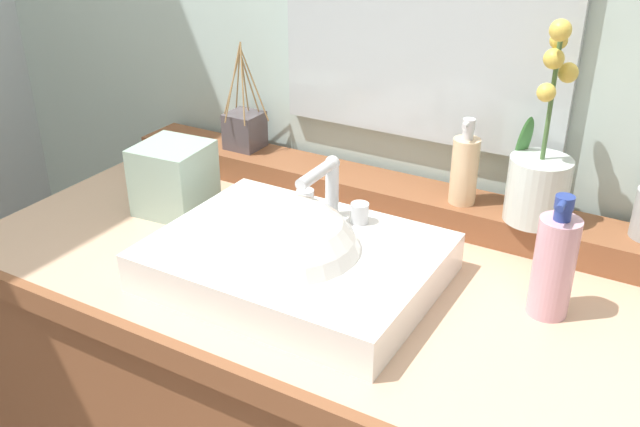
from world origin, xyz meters
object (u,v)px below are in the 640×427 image
(soap_dispenser, at_px, (465,169))
(reed_diffuser, at_px, (245,129))
(lotion_bottle, at_px, (554,265))
(sink_basin, at_px, (293,265))
(potted_plant, at_px, (539,174))
(tissue_box, at_px, (174,178))

(soap_dispenser, height_order, reed_diffuser, reed_diffuser)
(lotion_bottle, bearing_deg, reed_diffuser, 163.24)
(sink_basin, bearing_deg, lotion_bottle, 17.51)
(lotion_bottle, bearing_deg, potted_plant, 112.80)
(soap_dispenser, distance_m, reed_diffuser, 0.51)
(soap_dispenser, bearing_deg, sink_basin, -118.95)
(soap_dispenser, bearing_deg, reed_diffuser, 177.16)
(reed_diffuser, relative_size, tissue_box, 1.70)
(lotion_bottle, bearing_deg, sink_basin, -162.49)
(sink_basin, height_order, reed_diffuser, reed_diffuser)
(potted_plant, xyz_separation_m, tissue_box, (-0.66, -0.20, -0.08))
(potted_plant, distance_m, tissue_box, 0.69)
(potted_plant, relative_size, reed_diffuser, 1.52)
(soap_dispenser, xyz_separation_m, tissue_box, (-0.52, -0.20, -0.06))
(potted_plant, xyz_separation_m, lotion_bottle, (0.08, -0.19, -0.06))
(sink_basin, xyz_separation_m, potted_plant, (0.31, 0.31, 0.11))
(soap_dispenser, distance_m, lotion_bottle, 0.29)
(tissue_box, bearing_deg, reed_diffuser, 87.63)
(soap_dispenser, bearing_deg, lotion_bottle, -42.04)
(sink_basin, bearing_deg, tissue_box, 161.95)
(potted_plant, height_order, tissue_box, potted_plant)
(potted_plant, height_order, soap_dispenser, potted_plant)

